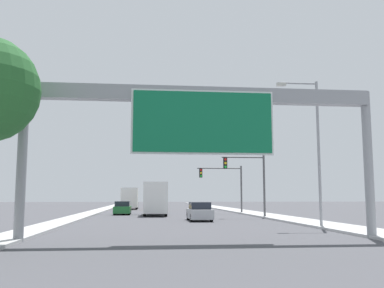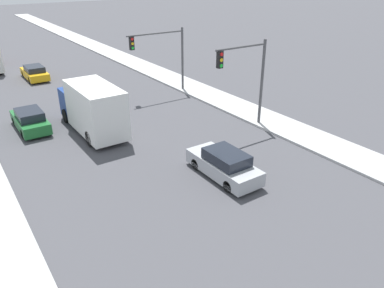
% 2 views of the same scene
% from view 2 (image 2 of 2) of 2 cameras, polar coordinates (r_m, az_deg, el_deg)
% --- Properties ---
extents(sidewalk_right, '(3.00, 120.00, 0.15)m').
position_cam_2_polar(sidewalk_right, '(45.39, -8.81, 12.13)').
color(sidewalk_right, '#B0B0B0').
rests_on(sidewalk_right, ground).
extents(car_near_left, '(1.82, 4.60, 1.36)m').
position_cam_2_polar(car_near_left, '(41.35, -22.86, 9.98)').
color(car_near_left, gold).
rests_on(car_near_left, ground).
extents(car_far_center, '(1.77, 4.38, 1.45)m').
position_cam_2_polar(car_far_center, '(28.13, -23.45, 3.34)').
color(car_far_center, '#1E662D').
rests_on(car_far_center, ground).
extents(car_far_left, '(1.80, 4.57, 1.53)m').
position_cam_2_polar(car_far_left, '(20.03, 4.91, -3.13)').
color(car_far_left, '#A5A8AD').
rests_on(car_far_left, ground).
extents(truck_box_primary, '(2.39, 7.26, 3.41)m').
position_cam_2_polar(truck_box_primary, '(25.95, -14.95, 5.32)').
color(truck_box_primary, navy).
rests_on(truck_box_primary, ground).
extents(traffic_light_near_intersection, '(4.17, 0.32, 5.99)m').
position_cam_2_polar(traffic_light_near_intersection, '(25.29, 8.56, 10.88)').
color(traffic_light_near_intersection, '#4C4C4F').
rests_on(traffic_light_near_intersection, ground).
extents(traffic_light_mid_block, '(5.35, 0.32, 5.58)m').
position_cam_2_polar(traffic_light_mid_block, '(32.92, -4.24, 14.12)').
color(traffic_light_mid_block, '#4C4C4F').
rests_on(traffic_light_mid_block, ground).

